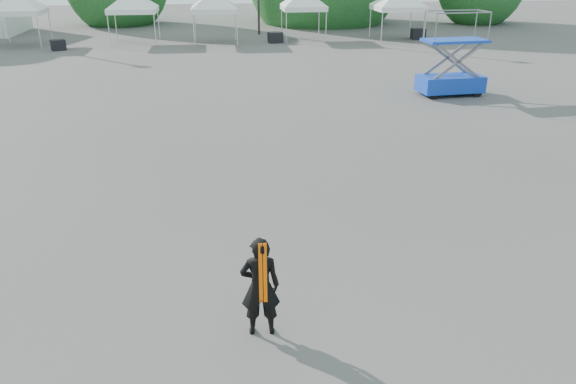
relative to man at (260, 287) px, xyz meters
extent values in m
plane|color=#474442|center=(-0.23, 3.08, -0.83)|extent=(120.00, 120.00, 0.00)
cylinder|color=#382314|center=(-8.23, 43.08, 0.31)|extent=(0.36, 0.36, 2.27)
cylinder|color=#382314|center=(8.77, 42.08, 0.57)|extent=(0.36, 0.36, 2.80)
cylinder|color=#382314|center=(21.77, 40.08, 0.22)|extent=(0.36, 0.36, 2.10)
cylinder|color=silver|center=(-11.22, 30.13, 0.17)|extent=(0.06, 0.06, 2.00)
cylinder|color=silver|center=(-13.92, 32.83, 0.17)|extent=(0.06, 0.06, 2.00)
cylinder|color=silver|center=(-11.22, 32.83, 0.17)|extent=(0.06, 0.06, 2.00)
cube|color=white|center=(-12.57, 31.48, 1.25)|extent=(2.90, 2.90, 0.30)
cylinder|color=silver|center=(-7.06, 30.32, 0.17)|extent=(0.06, 0.06, 2.00)
cylinder|color=silver|center=(-4.21, 30.32, 0.17)|extent=(0.06, 0.06, 2.00)
cylinder|color=silver|center=(-7.06, 33.17, 0.17)|extent=(0.06, 0.06, 2.00)
cylinder|color=silver|center=(-4.21, 33.17, 0.17)|extent=(0.06, 0.06, 2.00)
cube|color=white|center=(-5.63, 31.74, 1.25)|extent=(3.04, 3.04, 0.30)
cylinder|color=silver|center=(-1.76, 29.80, 0.17)|extent=(0.06, 0.06, 2.00)
cylinder|color=silver|center=(0.96, 29.80, 0.17)|extent=(0.06, 0.06, 2.00)
cylinder|color=silver|center=(-1.76, 32.52, 0.17)|extent=(0.06, 0.06, 2.00)
cylinder|color=silver|center=(0.96, 32.52, 0.17)|extent=(0.06, 0.06, 2.00)
cube|color=white|center=(-0.40, 31.16, 1.25)|extent=(2.92, 2.92, 0.30)
cylinder|color=silver|center=(4.24, 30.67, 0.17)|extent=(0.06, 0.06, 2.00)
cylinder|color=silver|center=(6.89, 30.67, 0.17)|extent=(0.06, 0.06, 2.00)
cylinder|color=silver|center=(4.24, 33.33, 0.17)|extent=(0.06, 0.06, 2.00)
cylinder|color=silver|center=(6.89, 33.33, 0.17)|extent=(0.06, 0.06, 2.00)
cube|color=white|center=(5.56, 32.00, 1.25)|extent=(2.86, 2.86, 0.30)
cylinder|color=silver|center=(10.40, 29.65, 0.17)|extent=(0.06, 0.06, 2.00)
cylinder|color=silver|center=(13.33, 29.65, 0.17)|extent=(0.06, 0.06, 2.00)
cylinder|color=silver|center=(10.40, 32.57, 0.17)|extent=(0.06, 0.06, 2.00)
cylinder|color=silver|center=(13.33, 32.57, 0.17)|extent=(0.06, 0.06, 2.00)
cube|color=white|center=(11.87, 31.11, 1.25)|extent=(3.13, 3.13, 0.30)
imported|color=black|center=(0.00, 0.00, 0.00)|extent=(0.62, 0.42, 1.65)
cube|color=#FD5E05|center=(0.00, -0.16, 0.33)|extent=(0.13, 0.02, 0.99)
cube|color=#0C469C|center=(9.12, 14.94, -0.34)|extent=(2.69, 1.50, 0.65)
cube|color=#0C469C|center=(9.12, 14.94, 1.39)|extent=(2.58, 1.43, 0.11)
cylinder|color=black|center=(8.19, 14.32, -0.63)|extent=(0.40, 0.19, 0.39)
cylinder|color=black|center=(10.14, 14.47, -0.63)|extent=(0.40, 0.19, 0.39)
cylinder|color=black|center=(8.11, 15.40, -0.63)|extent=(0.40, 0.19, 0.39)
cylinder|color=black|center=(10.05, 15.55, -0.63)|extent=(0.40, 0.19, 0.39)
cube|color=black|center=(-9.97, 29.26, -0.51)|extent=(1.00, 0.91, 0.63)
cube|color=black|center=(3.51, 30.72, -0.48)|extent=(1.02, 0.87, 0.69)
cube|color=black|center=(13.44, 31.13, -0.47)|extent=(0.97, 0.78, 0.72)
camera|label=1|loc=(-0.50, -7.20, 4.62)|focal=35.00mm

